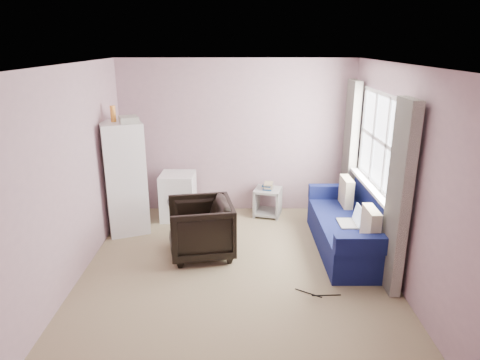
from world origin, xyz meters
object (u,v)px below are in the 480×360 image
object	(u,v)px
armchair	(201,226)
fridge	(125,177)
washing_machine	(178,195)
side_table	(268,200)
sofa	(356,228)

from	to	relation	value
armchair	fridge	world-z (taller)	fridge
washing_machine	side_table	xyz separation A→B (m)	(1.45, 0.12, -0.13)
washing_machine	side_table	world-z (taller)	washing_machine
armchair	side_table	world-z (taller)	armchair
armchair	sofa	xyz separation A→B (m)	(2.10, 0.14, -0.10)
fridge	washing_machine	distance (m)	0.95
fridge	side_table	bearing A→B (deg)	-6.91
washing_machine	sofa	xyz separation A→B (m)	(2.57, -1.10, -0.07)
side_table	sofa	world-z (taller)	sofa
fridge	armchair	bearing A→B (deg)	-55.90
side_table	sofa	size ratio (longest dim) A/B	0.29
fridge	side_table	xyz separation A→B (m)	(2.15, 0.57, -0.58)
fridge	side_table	size ratio (longest dim) A/B	3.34
armchair	washing_machine	bearing A→B (deg)	-169.84
fridge	sofa	bearing A→B (deg)	-33.05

